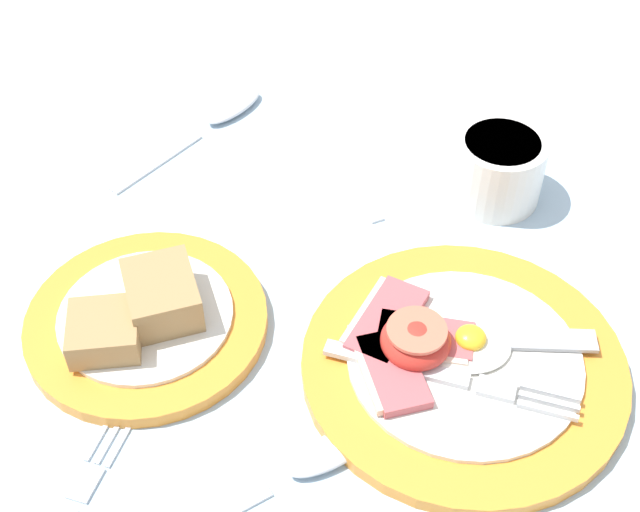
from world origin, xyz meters
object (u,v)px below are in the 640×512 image
bread_plate (145,318)px  sugar_cup (498,167)px  teaspoon_by_saucer (390,235)px  teaspoon_stray (214,120)px  teaspoon_near_cup (298,469)px  breakfast_plate (455,362)px

bread_plate → sugar_cup: sugar_cup is taller
bread_plate → teaspoon_by_saucer: bearing=36.9°
bread_plate → teaspoon_stray: bearing=93.2°
teaspoon_by_saucer → teaspoon_stray: size_ratio=0.97×
bread_plate → teaspoon_by_saucer: bread_plate is taller
bread_plate → teaspoon_near_cup: bread_plate is taller
bread_plate → sugar_cup: 0.33m
breakfast_plate → teaspoon_near_cup: bearing=-132.9°
teaspoon_near_cup → teaspoon_stray: same height
sugar_cup → teaspoon_near_cup: (-0.12, -0.31, -0.03)m
bread_plate → breakfast_plate: bearing=0.3°
breakfast_plate → teaspoon_by_saucer: size_ratio=1.40×
teaspoon_near_cup → teaspoon_stray: (-0.15, 0.36, 0.00)m
bread_plate → teaspoon_stray: size_ratio=1.06×
sugar_cup → teaspoon_stray: bearing=168.1°
sugar_cup → teaspoon_by_saucer: size_ratio=0.46×
sugar_cup → teaspoon_stray: size_ratio=0.45×
teaspoon_stray → bread_plate: bearing=-147.0°
breakfast_plate → teaspoon_near_cup: breakfast_plate is taller
sugar_cup → teaspoon_by_saucer: sugar_cup is taller
breakfast_plate → sugar_cup: sugar_cup is taller
bread_plate → teaspoon_stray: (-0.01, 0.26, -0.01)m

